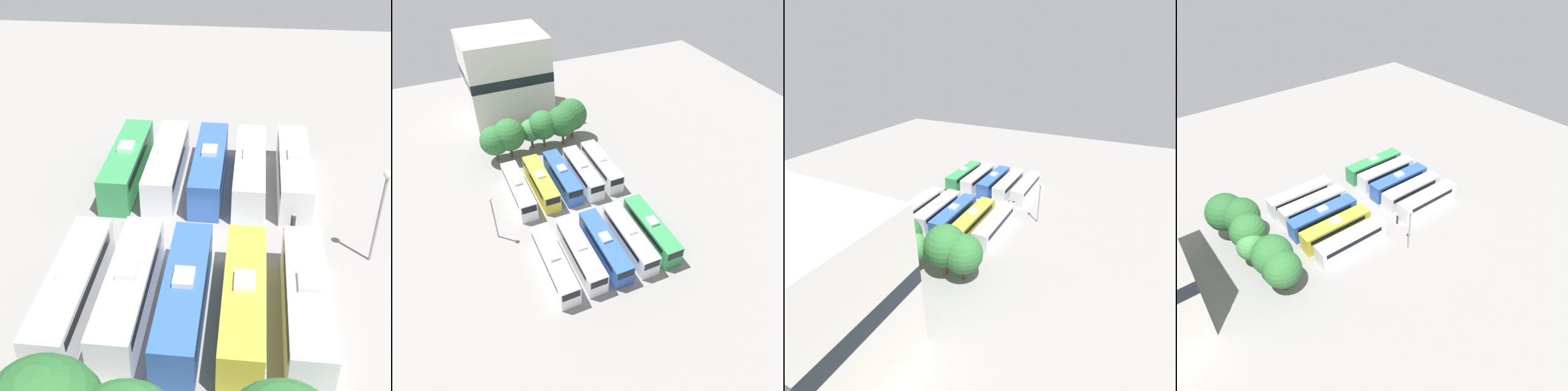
% 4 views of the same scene
% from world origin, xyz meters
% --- Properties ---
extents(ground_plane, '(109.51, 109.51, 0.00)m').
position_xyz_m(ground_plane, '(0.00, 0.00, 0.00)').
color(ground_plane, gray).
extents(bus_0, '(2.46, 11.15, 3.42)m').
position_xyz_m(bus_0, '(-6.93, -7.72, 1.68)').
color(bus_0, white).
rests_on(bus_0, ground_plane).
extents(bus_1, '(2.46, 11.15, 3.42)m').
position_xyz_m(bus_1, '(-3.39, -7.48, 1.68)').
color(bus_1, white).
rests_on(bus_1, ground_plane).
extents(bus_2, '(2.46, 11.15, 3.42)m').
position_xyz_m(bus_2, '(-0.07, -7.63, 1.68)').
color(bus_2, '#2D56A8').
rests_on(bus_2, ground_plane).
extents(bus_3, '(2.46, 11.15, 3.42)m').
position_xyz_m(bus_3, '(3.47, -7.66, 1.68)').
color(bus_3, silver).
rests_on(bus_3, ground_plane).
extents(bus_4, '(2.46, 11.15, 3.42)m').
position_xyz_m(bus_4, '(6.79, -7.54, 1.68)').
color(bus_4, '#338C4C').
rests_on(bus_4, ground_plane).
extents(bus_5, '(2.46, 11.15, 3.42)m').
position_xyz_m(bus_5, '(-7.00, 7.47, 1.68)').
color(bus_5, silver).
rests_on(bus_5, ground_plane).
extents(bus_6, '(2.46, 11.15, 3.42)m').
position_xyz_m(bus_6, '(-3.40, 7.76, 1.68)').
color(bus_6, gold).
rests_on(bus_6, ground_plane).
extents(bus_7, '(2.46, 11.15, 3.42)m').
position_xyz_m(bus_7, '(0.08, 7.83, 1.68)').
color(bus_7, '#2D56A8').
rests_on(bus_7, ground_plane).
extents(bus_8, '(2.46, 11.15, 3.42)m').
position_xyz_m(bus_8, '(3.42, 7.54, 1.68)').
color(bus_8, white).
rests_on(bus_8, ground_plane).
extents(bus_9, '(2.46, 11.15, 3.42)m').
position_xyz_m(bus_9, '(6.80, 7.90, 1.68)').
color(bus_9, silver).
rests_on(bus_9, ground_plane).
extents(worker_person, '(0.36, 0.36, 1.76)m').
position_xyz_m(worker_person, '(-6.71, -1.49, 0.82)').
color(worker_person, '#333338').
rests_on(worker_person, ground_plane).
extents(light_pole, '(0.60, 0.60, 7.14)m').
position_xyz_m(light_pole, '(-11.89, 1.00, 4.90)').
color(light_pole, gray).
rests_on(light_pole, ground_plane).
extents(tree_0, '(4.87, 4.87, 6.31)m').
position_xyz_m(tree_0, '(-7.65, 18.49, 3.86)').
color(tree_0, brown).
rests_on(tree_0, ground_plane).
extents(tree_1, '(5.37, 5.37, 7.02)m').
position_xyz_m(tree_1, '(-5.15, 18.54, 4.32)').
color(tree_1, brown).
rests_on(tree_1, ground_plane).
extents(tree_2, '(3.85, 3.85, 5.45)m').
position_xyz_m(tree_2, '(-1.04, 19.74, 3.51)').
color(tree_2, brown).
rests_on(tree_2, ground_plane).
extents(tree_3, '(5.02, 5.02, 6.94)m').
position_xyz_m(tree_3, '(0.96, 19.08, 4.42)').
color(tree_3, brown).
rests_on(tree_3, ground_plane).
extents(tree_4, '(5.32, 5.32, 7.33)m').
position_xyz_m(tree_4, '(4.35, 18.55, 4.66)').
color(tree_4, brown).
rests_on(tree_4, ground_plane).
extents(tree_5, '(5.59, 5.59, 7.47)m').
position_xyz_m(tree_5, '(6.63, 20.05, 4.65)').
color(tree_5, brown).
rests_on(tree_5, ground_plane).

